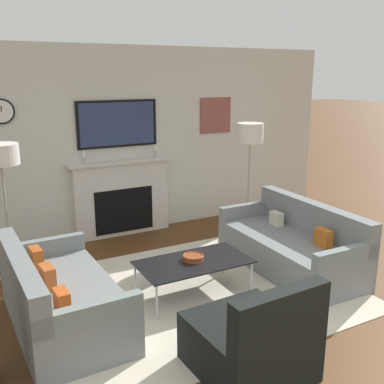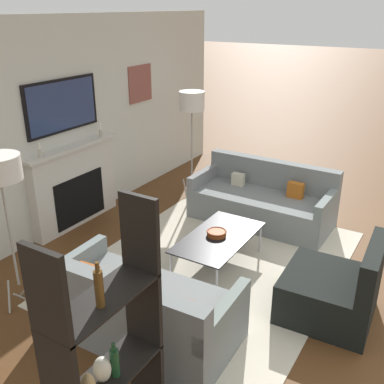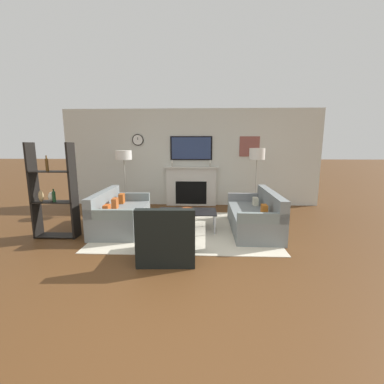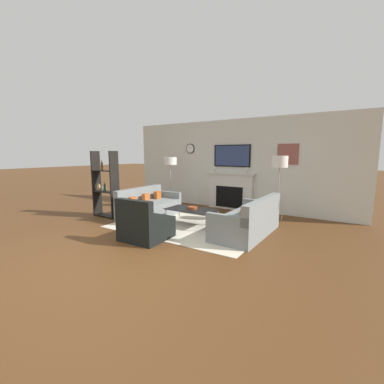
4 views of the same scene
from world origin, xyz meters
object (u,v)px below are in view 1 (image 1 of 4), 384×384
Objects in this scene: couch_right at (292,247)px; armchair at (252,342)px; floor_lamp_right at (250,135)px; decorative_bowl at (193,257)px; floor_lamp_left at (0,157)px; coffee_table at (194,263)px; couch_left at (59,300)px.

couch_right is 2.18× the size of armchair.
floor_lamp_right is (1.85, 2.70, 1.20)m from armchair.
decorative_bowl is at bearing -179.40° from couch_right.
decorative_bowl is 0.14× the size of floor_lamp_left.
coffee_table is 0.06m from decorative_bowl.
decorative_bowl is (-1.37, -0.01, 0.15)m from couch_right.
couch_right is 1.39m from coffee_table.
floor_lamp_right is at bearing 55.53° from armchair.
coffee_table is 5.22× the size of decorative_bowl.
decorative_bowl is 2.35m from floor_lamp_left.
couch_left is 1.84m from armchair.
couch_right is 3.50m from floor_lamp_left.
couch_left is at bearing -78.77° from floor_lamp_left.
coffee_table is (1.40, -0.05, 0.09)m from couch_left.
floor_lamp_right reaches higher than armchair.
floor_lamp_right is at bearing 78.86° from couch_right.
floor_lamp_left is at bearing 141.78° from decorative_bowl.
couch_left is 3.51m from floor_lamp_right.
floor_lamp_right is at bearing 39.35° from coffee_table.
armchair is 0.55× the size of floor_lamp_left.
coffee_table is at bearing -1.86° from couch_left.
armchair is 1.38m from coffee_table.
decorative_bowl is 2.34m from floor_lamp_right.
couch_right is at bearing -0.01° from couch_left.
floor_lamp_left is at bearing 101.23° from couch_left.
couch_left is 1.40m from coffee_table.
armchair reaches higher than couch_left.
floor_lamp_left is (-1.44, 2.70, 1.17)m from armchair.
couch_left is 1.42m from decorative_bowl.
armchair is 3.28m from floor_lamp_left.
couch_right is 1.60× the size of coffee_table.
floor_lamp_left is at bearing 140.97° from coffee_table.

